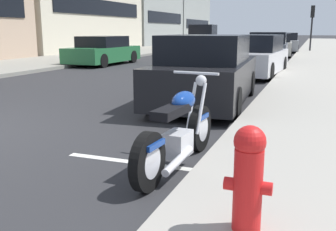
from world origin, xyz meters
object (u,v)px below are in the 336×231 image
Objects in this scene: parked_car_behind_motorcycle at (276,46)px; parked_car_near_corner at (255,56)px; fire_hydrant at (248,176)px; crossing_truck at (211,39)px; parked_car_mid_block at (268,48)px; traffic_signal_near_corner at (312,18)px; parked_car_across_street at (207,72)px; parked_car_at_intersection at (285,43)px; car_opposite_curb at (103,51)px; parked_motorcycle at (179,133)px.

parked_car_near_corner is at bearing 177.79° from parked_car_behind_motorcycle.
crossing_truck is at bearing 14.77° from fire_hydrant.
parked_car_near_corner is 6.06m from parked_car_mid_block.
crossing_truck is 29.65m from fire_hydrant.
crossing_truck is (10.83, 5.72, 0.23)m from parked_car_mid_block.
traffic_signal_near_corner is at bearing 177.17° from crossing_truck.
traffic_signal_near_corner is at bearing -12.52° from parked_car_mid_block.
parked_car_across_street is 1.00× the size of parked_car_at_intersection.
parked_car_near_corner is 16.75m from traffic_signal_near_corner.
parked_car_near_corner is at bearing 7.83° from fire_hydrant.
parked_car_at_intersection is 28.36m from fire_hydrant.
car_opposite_curb is at bearing 147.49° from traffic_signal_near_corner.
fire_hydrant is (-1.49, -1.06, 0.15)m from parked_motorcycle.
fire_hydrant is at bearing 179.89° from traffic_signal_near_corner.
parked_car_across_street is 12.21m from parked_car_mid_block.
crossing_truck reaches higher than fire_hydrant.
parked_car_mid_block is at bearing -3.39° from parked_car_across_street.
parked_car_mid_block is (12.21, 0.01, -0.00)m from parked_car_across_street.
parked_car_across_street is 22.87m from traffic_signal_near_corner.
fire_hydrant is 28.42m from traffic_signal_near_corner.
parked_car_at_intersection is 5.48× the size of fire_hydrant.
fire_hydrant is at bearing -168.62° from parked_car_near_corner.
parked_car_across_street is at bearing 103.51° from crossing_truck.
parked_car_near_corner is 11.12m from parked_car_behind_motorcycle.
traffic_signal_near_corner reaches higher than parked_car_at_intersection.
car_opposite_curb is (2.11, 7.54, -0.05)m from parked_car_near_corner.
parked_car_mid_block reaches higher than parked_car_at_intersection.
parked_motorcycle is 21.42m from parked_car_behind_motorcycle.
parked_car_behind_motorcycle is 11.56m from car_opposite_curb.
fire_hydrant is (-11.78, -1.62, -0.12)m from parked_car_near_corner.
parked_car_at_intersection is at bearing 3.90° from parked_car_near_corner.
parked_car_near_corner is 1.03× the size of parked_car_at_intersection.
parked_car_near_corner is (6.15, -0.20, -0.03)m from parked_car_across_street.
parked_motorcycle reaches higher than fire_hydrant.
parked_motorcycle is 16.36m from parked_car_mid_block.
parked_motorcycle is 2.64× the size of fire_hydrant.
traffic_signal_near_corner is (14.46, -9.22, 1.85)m from car_opposite_curb.
parked_car_mid_block reaches higher than parked_car_behind_motorcycle.
parked_car_near_corner is at bearing 174.22° from traffic_signal_near_corner.
parked_car_across_street is 5.47× the size of fire_hydrant.
parked_motorcycle is 27.94m from crossing_truck.
crossing_truck is at bearing 10.53° from parked_car_across_street.
parked_car_near_corner is at bearing -5.33° from parked_car_across_street.
car_opposite_curb is 16.64m from fire_hydrant.
parked_motorcycle is 4.22m from parked_car_across_street.
car_opposite_curb reaches higher than parked_motorcycle.
parked_car_across_street is 0.97× the size of parked_car_near_corner.
car_opposite_curb is (-9.01, 7.24, -0.03)m from parked_car_behind_motorcycle.
parked_car_mid_block is (6.06, 0.21, 0.03)m from parked_car_near_corner.
parked_car_near_corner is 1.13× the size of parked_car_mid_block.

